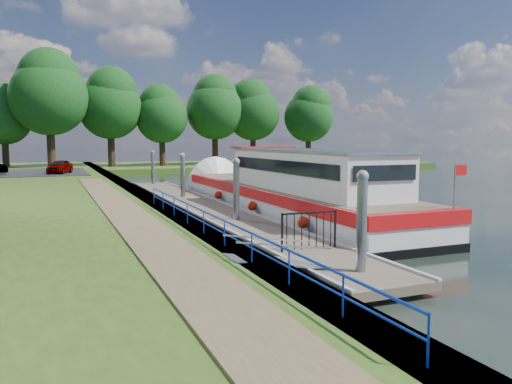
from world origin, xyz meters
name	(u,v)px	position (x,y,z in m)	size (l,w,h in m)	color
ground	(349,281)	(0.00, 0.00, 0.00)	(160.00, 160.00, 0.00)	black
bank_edge	(147,204)	(-2.55, 15.00, 0.39)	(1.10, 90.00, 0.78)	#473D2D
far_bank	(207,166)	(12.00, 52.00, 0.30)	(60.00, 18.00, 0.60)	#2E4B15
footpath	(131,218)	(-4.40, 8.00, 0.80)	(1.60, 40.00, 0.05)	brown
carpark	(2,173)	(-11.00, 38.00, 0.81)	(14.00, 12.00, 0.06)	black
blue_fence	(213,221)	(-2.75, 3.00, 1.31)	(0.04, 18.04, 0.72)	#0C2DBF
pontoon	(205,210)	(0.00, 13.00, 0.18)	(2.50, 30.00, 0.56)	brown
mooring_piles	(205,189)	(0.00, 13.00, 1.28)	(0.30, 27.30, 3.55)	gray
gangway	(277,260)	(-1.85, 0.50, 0.63)	(2.58, 1.00, 0.92)	#A5A8AD
gate_panel	(309,225)	(0.00, 2.20, 1.15)	(1.85, 0.05, 1.15)	black
barge	(280,192)	(3.60, 11.82, 1.09)	(4.36, 21.15, 4.78)	black
horizon_trees	(100,102)	(-1.61, 48.68, 7.95)	(54.38, 10.03, 12.87)	#332316
car_a	(60,167)	(-6.30, 35.20, 1.42)	(1.39, 3.46, 1.18)	#999999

